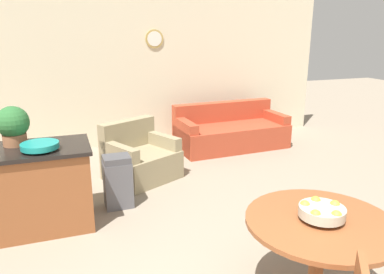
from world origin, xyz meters
TOP-DOWN VIEW (x-y plane):
  - wall_back at (0.00, 5.63)m, footprint 8.00×0.09m
  - dining_table at (0.68, 0.86)m, footprint 1.08×1.08m
  - fruit_bowl at (0.68, 0.86)m, footprint 0.33×0.33m
  - kitchen_island at (-1.37, 2.88)m, footprint 1.24×0.73m
  - teal_bowl at (-1.24, 2.75)m, footprint 0.37×0.37m
  - potted_plant at (-1.49, 3.04)m, footprint 0.33×0.33m
  - trash_bin at (-0.44, 3.10)m, footprint 0.32×0.28m
  - couch at (1.85, 4.82)m, footprint 1.98×1.00m
  - armchair at (-0.01, 3.91)m, footprint 1.15×1.11m

SIDE VIEW (x-z plane):
  - couch at x=1.85m, z-range -0.11..0.66m
  - armchair at x=-0.01m, z-range -0.13..0.68m
  - trash_bin at x=-0.44m, z-range 0.00..0.63m
  - kitchen_island at x=-1.37m, z-range 0.00..0.90m
  - dining_table at x=0.68m, z-range 0.20..0.95m
  - fruit_bowl at x=0.68m, z-range 0.75..0.88m
  - teal_bowl at x=-1.24m, z-range 0.91..0.99m
  - potted_plant at x=-1.49m, z-range 0.91..1.32m
  - wall_back at x=0.00m, z-range 0.00..2.70m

